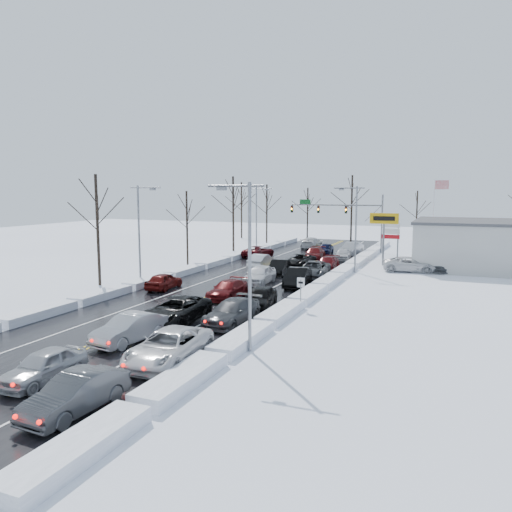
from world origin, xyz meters
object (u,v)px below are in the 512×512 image
at_px(flagpole, 435,210).
at_px(tires_plus_sign, 384,222).
at_px(oncoming_car_0, 261,268).
at_px(traffic_signal_mast, 346,212).
at_px(queued_car_0, 44,382).

bearing_deg(flagpole, tires_plus_sign, -108.44).
height_order(tires_plus_sign, oncoming_car_0, tires_plus_sign).
height_order(traffic_signal_mast, oncoming_car_0, traffic_signal_mast).
relative_size(flagpole, oncoming_car_0, 2.10).
height_order(traffic_signal_mast, queued_car_0, traffic_signal_mast).
bearing_deg(flagpole, queued_car_0, -103.70).
relative_size(traffic_signal_mast, tires_plus_sign, 2.21).
bearing_deg(oncoming_car_0, flagpole, -130.73).
distance_m(flagpole, queued_car_0, 57.46).
bearing_deg(queued_car_0, flagpole, 76.32).
bearing_deg(queued_car_0, traffic_signal_mast, 88.09).
height_order(tires_plus_sign, flagpole, flagpole).
height_order(tires_plus_sign, queued_car_0, tires_plus_sign).
relative_size(traffic_signal_mast, oncoming_car_0, 2.79).
xyz_separation_m(tires_plus_sign, queued_car_0, (-8.86, -41.52, -4.99)).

